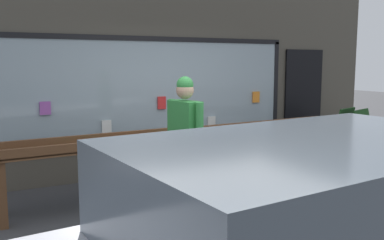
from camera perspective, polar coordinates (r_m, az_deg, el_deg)
name	(u,v)px	position (r m, az deg, el deg)	size (l,w,h in m)	color
ground_plane	(235,215)	(5.39, 5.79, -12.51)	(40.00, 40.00, 0.00)	#38383A
shopfront_facade	(159,63)	(7.18, -4.45, 7.56)	(8.96, 0.29, 3.75)	#4C473D
display_table_left	(96,152)	(5.61, -12.66, -4.13)	(2.52, 0.69, 0.91)	brown
display_table_right	(274,134)	(6.86, 10.83, -1.88)	(2.52, 0.72, 0.91)	brown
person_browsing	(185,133)	(5.30, -0.93, -1.72)	(0.30, 0.66, 1.69)	#2D334C
small_dog	(169,198)	(5.05, -3.08, -10.32)	(0.25, 0.61, 0.43)	black
sandwich_board_sign	(353,136)	(8.32, 20.66, -2.06)	(0.77, 0.87, 1.01)	#193F19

